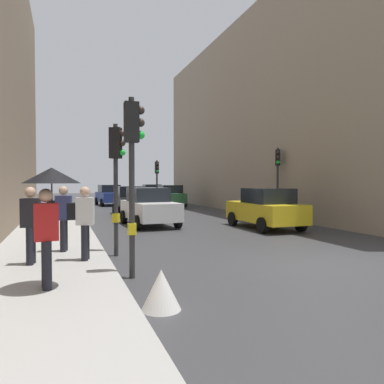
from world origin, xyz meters
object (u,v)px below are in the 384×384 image
object	(u,v)px
car_green_estate	(170,196)
car_blue_van	(110,195)
traffic_light_near_right	(116,165)
warning_sign_triangle	(161,290)
traffic_light_mid_street	(278,170)
car_white_compact	(149,207)
traffic_light_near_left	(133,154)
traffic_light_far_median	(157,176)
pedestrian_in_dark_coat	(31,222)
car_dark_suv	(132,201)
car_yellow_taxi	(265,208)
pedestrian_with_black_backpack	(83,218)
car_silver_hatchback	(152,193)
pedestrian_with_umbrella	(50,194)
pedestrian_with_grey_backpack	(62,214)

from	to	relation	value
car_green_estate	car_blue_van	bearing A→B (deg)	143.02
traffic_light_near_right	warning_sign_triangle	world-z (taller)	traffic_light_near_right
traffic_light_mid_street	car_white_compact	size ratio (longest dim) A/B	0.89
traffic_light_near_left	traffic_light_far_median	bearing A→B (deg)	74.51
car_white_compact	pedestrian_in_dark_coat	distance (m)	8.91
traffic_light_mid_street	car_dark_suv	xyz separation A→B (m)	(-6.86, 5.40, -1.77)
car_yellow_taxi	pedestrian_with_black_backpack	size ratio (longest dim) A/B	2.37
traffic_light_near_left	pedestrian_in_dark_coat	bearing A→B (deg)	146.59
car_green_estate	car_silver_hatchback	world-z (taller)	same
car_dark_suv	warning_sign_triangle	xyz separation A→B (m)	(-2.49, -16.76, -0.55)
car_yellow_taxi	pedestrian_with_umbrella	distance (m)	11.13
traffic_light_near_left	warning_sign_triangle	xyz separation A→B (m)	(0.07, -2.08, -2.31)
car_silver_hatchback	warning_sign_triangle	xyz separation A→B (m)	(-6.96, -30.59, -0.55)
car_green_estate	pedestrian_in_dark_coat	world-z (taller)	pedestrian_in_dark_coat
traffic_light_near_right	pedestrian_with_umbrella	distance (m)	3.69
pedestrian_in_dark_coat	traffic_light_far_median	bearing A→B (deg)	66.87
car_silver_hatchback	car_white_compact	world-z (taller)	same
car_blue_van	car_white_compact	bearing A→B (deg)	-90.07
traffic_light_far_median	pedestrian_with_umbrella	size ratio (longest dim) A/B	1.67
car_green_estate	car_silver_hatchback	distance (m)	7.31
car_dark_suv	pedestrian_in_dark_coat	world-z (taller)	pedestrian_in_dark_coat
car_blue_van	car_yellow_taxi	bearing A→B (deg)	-76.09
pedestrian_with_umbrella	pedestrian_with_black_backpack	world-z (taller)	pedestrian_with_umbrella
car_white_compact	car_yellow_taxi	size ratio (longest dim) A/B	1.03
car_green_estate	pedestrian_with_black_backpack	world-z (taller)	pedestrian_with_black_backpack
traffic_light_far_median	car_white_compact	size ratio (longest dim) A/B	0.83
car_yellow_taxi	warning_sign_triangle	bearing A→B (deg)	-129.33
traffic_light_near_left	pedestrian_with_black_backpack	size ratio (longest dim) A/B	2.16
pedestrian_with_black_backpack	pedestrian_with_grey_backpack	world-z (taller)	same
car_silver_hatchback	pedestrian_in_dark_coat	world-z (taller)	pedestrian_in_dark_coat
pedestrian_with_umbrella	car_green_estate	bearing A→B (deg)	68.96
traffic_light_far_median	car_white_compact	distance (m)	9.35
car_blue_van	car_white_compact	world-z (taller)	same
traffic_light_near_left	pedestrian_with_grey_backpack	xyz separation A→B (m)	(-1.43, 2.81, -1.47)
traffic_light_near_right	car_green_estate	size ratio (longest dim) A/B	0.85
car_white_compact	pedestrian_with_black_backpack	xyz separation A→B (m)	(-3.33, -7.62, 0.29)
pedestrian_with_umbrella	traffic_light_near_right	bearing A→B (deg)	63.67
car_white_compact	car_yellow_taxi	xyz separation A→B (m)	(4.54, -2.79, 0.00)
traffic_light_mid_street	traffic_light_near_left	size ratio (longest dim) A/B	1.01
traffic_light_near_right	car_yellow_taxi	size ratio (longest dim) A/B	0.86
pedestrian_with_umbrella	pedestrian_with_grey_backpack	xyz separation A→B (m)	(0.19, 3.60, -0.68)
traffic_light_mid_street	car_silver_hatchback	distance (m)	19.47
car_blue_van	pedestrian_with_black_backpack	distance (m)	23.33
car_blue_van	car_green_estate	bearing A→B (deg)	-36.98
pedestrian_with_black_backpack	traffic_light_near_right	bearing A→B (deg)	47.20
traffic_light_near_left	car_silver_hatchback	bearing A→B (deg)	76.16
car_green_estate	traffic_light_near_left	bearing A→B (deg)	-107.89
traffic_light_far_median	car_dark_suv	distance (m)	4.34
car_green_estate	warning_sign_triangle	world-z (taller)	car_green_estate
pedestrian_with_umbrella	pedestrian_with_black_backpack	bearing A→B (deg)	73.29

